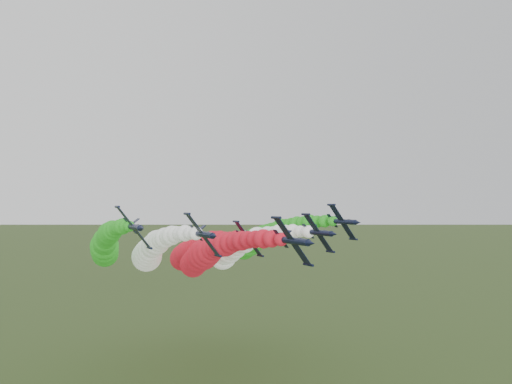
% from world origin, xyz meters
% --- Properties ---
extents(jet_lead, '(12.56, 65.50, 16.61)m').
position_xyz_m(jet_lead, '(-3.56, 37.69, 30.25)').
color(jet_lead, black).
rests_on(jet_lead, ground).
extents(jet_inner_left, '(12.58, 65.53, 16.63)m').
position_xyz_m(jet_inner_left, '(-11.27, 53.19, 30.37)').
color(jet_inner_left, black).
rests_on(jet_inner_left, ground).
extents(jet_inner_right, '(13.23, 66.17, 17.28)m').
position_xyz_m(jet_inner_right, '(10.80, 52.62, 30.10)').
color(jet_inner_right, black).
rests_on(jet_inner_right, ground).
extents(jet_outer_left, '(12.79, 65.73, 16.84)m').
position_xyz_m(jet_outer_left, '(-20.70, 59.81, 31.56)').
color(jet_outer_left, black).
rests_on(jet_outer_left, ground).
extents(jet_outer_right, '(12.96, 65.90, 17.01)m').
position_xyz_m(jet_outer_right, '(20.01, 58.13, 31.61)').
color(jet_outer_right, black).
rests_on(jet_outer_right, ground).
extents(jet_trail, '(13.01, 65.96, 17.06)m').
position_xyz_m(jet_trail, '(3.17, 65.30, 28.57)').
color(jet_trail, black).
rests_on(jet_trail, ground).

